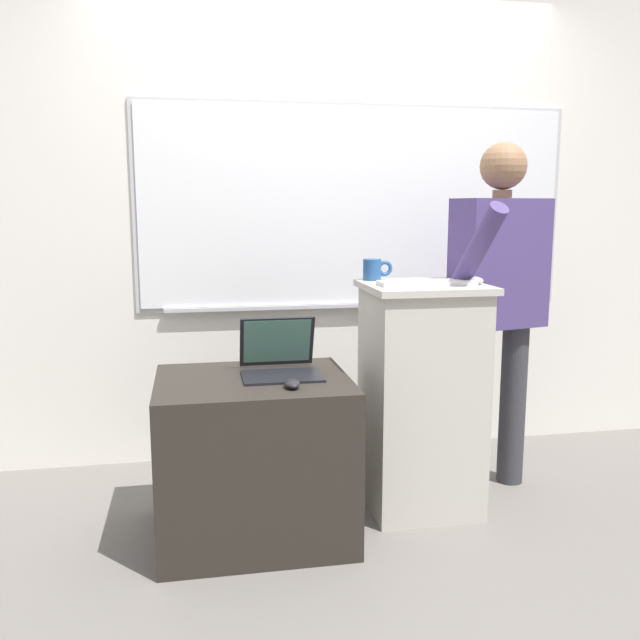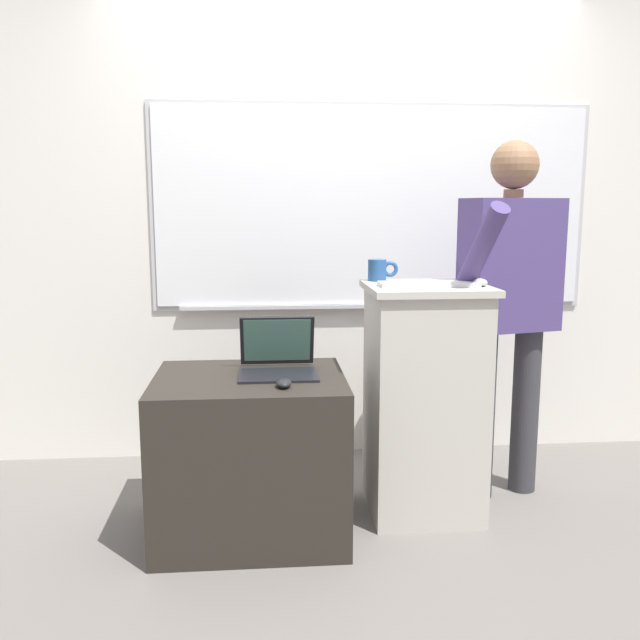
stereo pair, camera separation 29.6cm
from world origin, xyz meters
name	(u,v)px [view 1 (the left image)]	position (x,y,z in m)	size (l,w,h in m)	color
ground_plane	(388,554)	(0.00, 0.00, 0.00)	(30.00, 30.00, 0.00)	slate
back_wall	(329,198)	(0.01, 1.27, 1.44)	(6.40, 0.17, 2.89)	silver
lectern_podium	(421,397)	(0.27, 0.41, 0.53)	(0.53, 0.50, 1.05)	#BCB7AD
side_desk	(254,457)	(-0.52, 0.28, 0.34)	(0.80, 0.66, 0.69)	#28231E
person_presenter	(498,292)	(0.70, 0.57, 0.99)	(0.61, 0.61, 1.69)	#333338
laptop	(279,356)	(-0.39, 0.37, 0.76)	(0.33, 0.33, 0.24)	black
wireless_keyboard	(427,283)	(0.26, 0.35, 1.06)	(0.43, 0.13, 0.02)	silver
computer_mouse_by_laptop	(292,384)	(-0.38, 0.10, 0.70)	(0.06, 0.10, 0.03)	black
computer_mouse_by_keyboard	(476,280)	(0.48, 0.35, 1.07)	(0.06, 0.10, 0.03)	#BCBCC1
coffee_mug	(374,269)	(0.08, 0.59, 1.10)	(0.14, 0.08, 0.10)	#234C84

